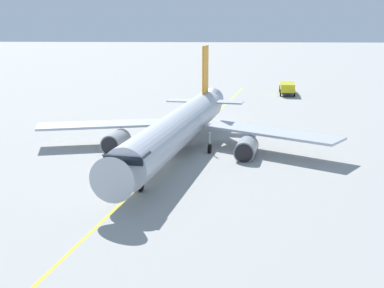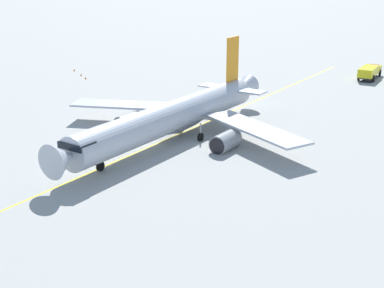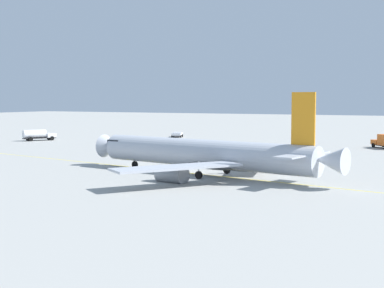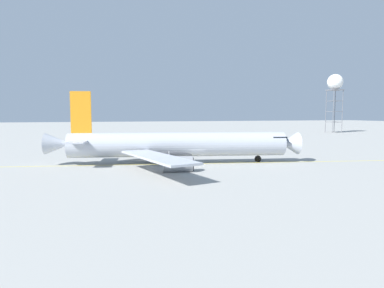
{
  "view_description": "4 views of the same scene",
  "coord_description": "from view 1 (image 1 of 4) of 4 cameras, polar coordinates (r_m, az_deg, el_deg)",
  "views": [
    {
      "loc": [
        -56.54,
        -6.25,
        15.37
      ],
      "look_at": [
        -1.67,
        -3.66,
        2.3
      ],
      "focal_mm": 49.45,
      "sensor_mm": 36.0,
      "label": 1
    },
    {
      "loc": [
        -58.43,
        -31.62,
        22.24
      ],
      "look_at": [
        -12.08,
        -11.14,
        5.14
      ],
      "focal_mm": 50.74,
      "sensor_mm": 36.0,
      "label": 2
    },
    {
      "loc": [
        37.21,
        -72.26,
        10.9
      ],
      "look_at": [
        -0.13,
        -0.59,
        4.3
      ],
      "focal_mm": 51.89,
      "sensor_mm": 36.0,
      "label": 3
    },
    {
      "loc": [
        15.75,
        50.84,
        8.19
      ],
      "look_at": [
        -0.38,
        -3.36,
        3.01
      ],
      "focal_mm": 30.98,
      "sensor_mm": 36.0,
      "label": 4
    }
  ],
  "objects": [
    {
      "name": "airliner_main",
      "position": [
        60.85,
        -1.42,
        1.58
      ],
      "size": [
        41.53,
        36.94,
        11.9
      ],
      "rotation": [
        0.0,
        0.0,
        2.96
      ],
      "color": "#B2B7C1",
      "rests_on": "ground_plane"
    },
    {
      "name": "taxiway_centreline",
      "position": [
        55.8,
        -3.66,
        -2.62
      ],
      "size": [
        133.65,
        24.15,
        0.01
      ],
      "rotation": [
        0.0,
        0.0,
        2.96
      ],
      "color": "yellow",
      "rests_on": "ground_plane"
    },
    {
      "name": "fire_tender_truck",
      "position": [
        111.77,
        10.23,
        6.07
      ],
      "size": [
        9.83,
        3.78,
        2.5
      ],
      "rotation": [
        0.0,
        0.0,
        6.19
      ],
      "color": "#232326",
      "rests_on": "ground_plane"
    },
    {
      "name": "ground_plane",
      "position": [
        58.92,
        -3.49,
        -1.76
      ],
      "size": [
        600.0,
        600.0,
        0.0
      ],
      "primitive_type": "plane",
      "color": "#9E9E99"
    }
  ]
}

